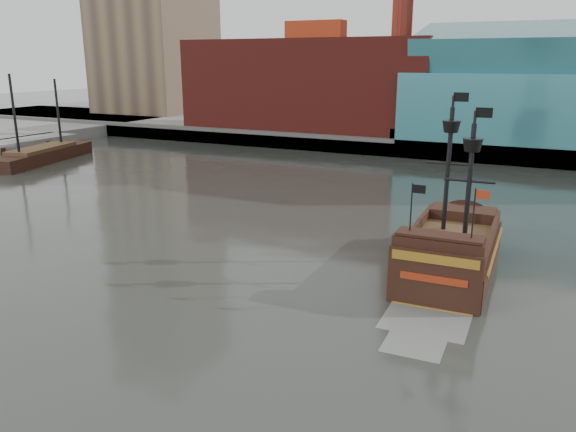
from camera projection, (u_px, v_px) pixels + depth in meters
The scene contains 5 objects.
ground at pixel (134, 364), 26.25m from camera, with size 400.00×400.00×0.00m, color #2A2D28.
promenade_far at pixel (463, 130), 105.65m from camera, with size 220.00×60.00×2.00m, color slate.
seawall at pixel (429, 150), 80.02m from camera, with size 220.00×1.00×2.60m, color #4C4C49.
pirate_ship at pixel (450, 256), 37.41m from camera, with size 5.77×16.93×12.56m.
docked_vessel at pixel (42, 156), 78.15m from camera, with size 8.46×19.03×12.63m.
Camera 1 is at (16.74, -17.90, 13.74)m, focal length 35.00 mm.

